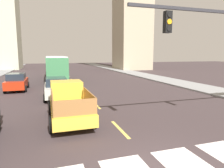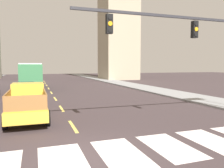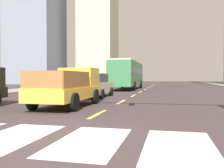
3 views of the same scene
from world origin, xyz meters
name	(u,v)px [view 1 (image 1 of 3)]	position (x,y,z in m)	size (l,w,h in m)	color
sidewalk_right	(171,81)	(12.26, 18.00, 0.07)	(3.72, 110.00, 0.15)	gray
lane_dash_0	(120,129)	(0.00, 4.00, 0.00)	(0.16, 2.40, 0.01)	#E5CA55
lane_dash_1	(96,105)	(0.00, 9.00, 0.00)	(0.16, 2.40, 0.01)	#E5CA55
lane_dash_2	(84,92)	(0.00, 14.00, 0.00)	(0.16, 2.40, 0.01)	#E5CA55
lane_dash_3	(77,85)	(0.00, 19.00, 0.00)	(0.16, 2.40, 0.01)	#E5CA55
lane_dash_4	(72,80)	(0.00, 24.00, 0.00)	(0.16, 2.40, 0.01)	#E5CA55
lane_dash_5	(68,76)	(0.00, 29.00, 0.00)	(0.16, 2.40, 0.01)	#E5CA55
lane_dash_6	(66,74)	(0.00, 34.00, 0.00)	(0.16, 2.40, 0.01)	#E5CA55
lane_dash_7	(64,71)	(0.00, 39.00, 0.00)	(0.16, 2.40, 0.01)	#E5CA55
pickup_stakebed	(69,102)	(-2.16, 6.50, 0.94)	(2.18, 5.20, 1.96)	gold
city_bus	(56,66)	(-2.14, 24.09, 1.95)	(2.72, 10.80, 3.32)	#3A7B4B
sedan_near_right	(56,88)	(-2.60, 12.22, 0.86)	(2.02, 4.40, 1.72)	beige
sedan_mid	(17,82)	(-6.21, 17.20, 0.86)	(2.02, 4.40, 1.72)	#B62810
block_mid_left	(0,7)	(-13.36, 50.68, 14.73)	(7.73, 9.30, 29.46)	#B2B59A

